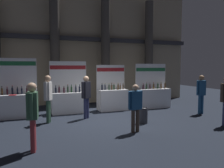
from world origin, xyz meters
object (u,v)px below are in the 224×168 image
at_px(visitor_4, 32,110).
at_px(exhibitor_booth_0, 18,103).
at_px(visitor_2, 48,95).
at_px(exhibitor_booth_2, 113,98).
at_px(visitor_5, 86,93).
at_px(visitor_1, 201,91).
at_px(exhibitor_booth_1, 70,100).
at_px(exhibitor_booth_3, 153,96).
at_px(visitor_0, 135,104).
at_px(trash_bin, 143,115).

bearing_deg(visitor_4, exhibitor_booth_0, -166.04).
relative_size(exhibitor_booth_0, visitor_2, 1.38).
height_order(exhibitor_booth_0, visitor_4, exhibitor_booth_0).
height_order(exhibitor_booth_2, visitor_2, exhibitor_booth_2).
height_order(visitor_4, visitor_5, visitor_5).
bearing_deg(visitor_1, exhibitor_booth_0, 163.88).
bearing_deg(exhibitor_booth_1, exhibitor_booth_2, -1.84).
bearing_deg(visitor_4, visitor_2, 174.64).
xyz_separation_m(visitor_2, visitor_5, (1.53, 0.19, -0.04)).
bearing_deg(visitor_4, visitor_1, 112.25).
bearing_deg(visitor_5, exhibitor_booth_3, 159.49).
xyz_separation_m(exhibitor_booth_2, visitor_0, (-0.59, -3.72, 0.32)).
height_order(trash_bin, visitor_5, visitor_5).
xyz_separation_m(exhibitor_booth_0, visitor_5, (2.68, -1.13, 0.43)).
height_order(exhibitor_booth_1, trash_bin, exhibitor_booth_1).
relative_size(visitor_0, visitor_5, 0.89).
bearing_deg(exhibitor_booth_1, visitor_5, -70.77).
bearing_deg(visitor_0, visitor_1, 10.19).
relative_size(visitor_0, visitor_1, 0.89).
bearing_deg(exhibitor_booth_3, visitor_1, -59.07).
relative_size(trash_bin, visitor_4, 0.34).
distance_m(exhibitor_booth_2, visitor_5, 2.13).
distance_m(exhibitor_booth_2, visitor_2, 3.53).
height_order(exhibitor_booth_2, visitor_4, exhibitor_booth_2).
bearing_deg(exhibitor_booth_0, trash_bin, -30.08).
distance_m(exhibitor_booth_1, visitor_1, 6.06).
height_order(visitor_1, visitor_2, visitor_2).
bearing_deg(visitor_2, visitor_1, 106.86).
xyz_separation_m(exhibitor_booth_1, visitor_4, (-1.62, -4.38, 0.46)).
xyz_separation_m(trash_bin, visitor_1, (3.28, 0.58, 0.75)).
distance_m(exhibitor_booth_0, trash_bin, 5.24).
relative_size(visitor_1, visitor_5, 1.00).
distance_m(exhibitor_booth_0, visitor_0, 5.18).
height_order(exhibitor_booth_0, visitor_2, exhibitor_booth_0).
bearing_deg(visitor_1, visitor_2, 172.40).
height_order(exhibitor_booth_1, exhibitor_booth_2, exhibitor_booth_1).
distance_m(exhibitor_booth_0, exhibitor_booth_2, 4.32).
bearing_deg(visitor_0, visitor_2, 128.57).
height_order(exhibitor_booth_2, visitor_0, exhibitor_booth_2).
relative_size(exhibitor_booth_2, visitor_2, 1.23).
height_order(exhibitor_booth_3, visitor_5, exhibitor_booth_3).
bearing_deg(trash_bin, exhibitor_booth_1, 129.24).
height_order(visitor_2, visitor_4, visitor_2).
height_order(visitor_1, visitor_5, visitor_5).
height_order(exhibitor_booth_3, visitor_1, exhibitor_booth_3).
xyz_separation_m(exhibitor_booth_1, visitor_1, (5.60, -2.26, 0.45)).
relative_size(exhibitor_booth_3, visitor_2, 1.27).
bearing_deg(exhibitor_booth_1, visitor_2, -124.32).
bearing_deg(visitor_1, visitor_4, -165.12).
height_order(exhibitor_booth_2, exhibitor_booth_3, exhibitor_booth_3).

